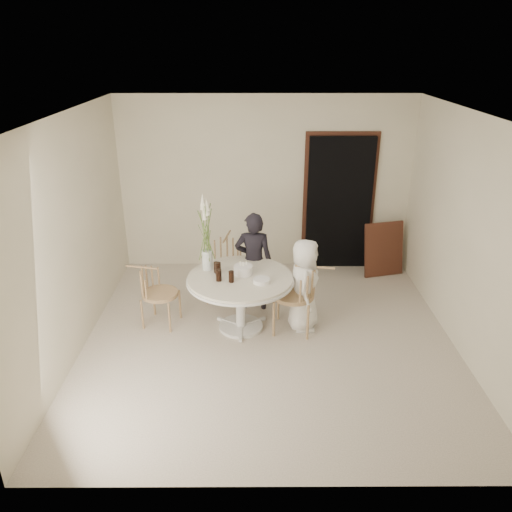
{
  "coord_description": "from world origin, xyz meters",
  "views": [
    {
      "loc": [
        -0.18,
        -5.28,
        3.41
      ],
      "look_at": [
        -0.16,
        0.3,
        0.98
      ],
      "focal_mm": 35.0,
      "sensor_mm": 36.0,
      "label": 1
    }
  ],
  "objects_px": {
    "boy": "(304,285)",
    "birthday_cake": "(243,270)",
    "chair_far": "(226,258)",
    "table": "(240,285)",
    "flower_vase": "(206,234)",
    "chair_left": "(151,287)",
    "chair_right": "(304,288)",
    "girl": "(254,262)"
  },
  "relations": [
    {
      "from": "chair_far",
      "to": "birthday_cake",
      "type": "bearing_deg",
      "value": -63.11
    },
    {
      "from": "flower_vase",
      "to": "chair_right",
      "type": "bearing_deg",
      "value": -13.02
    },
    {
      "from": "chair_right",
      "to": "birthday_cake",
      "type": "xyz_separation_m",
      "value": [
        -0.75,
        0.13,
        0.2
      ]
    },
    {
      "from": "chair_left",
      "to": "girl",
      "type": "bearing_deg",
      "value": -59.58
    },
    {
      "from": "chair_right",
      "to": "girl",
      "type": "bearing_deg",
      "value": -124.03
    },
    {
      "from": "chair_right",
      "to": "chair_left",
      "type": "bearing_deg",
      "value": -85.56
    },
    {
      "from": "chair_right",
      "to": "birthday_cake",
      "type": "height_order",
      "value": "chair_right"
    },
    {
      "from": "girl",
      "to": "boy",
      "type": "relative_size",
      "value": 1.14
    },
    {
      "from": "girl",
      "to": "boy",
      "type": "distance_m",
      "value": 0.83
    },
    {
      "from": "boy",
      "to": "chair_far",
      "type": "bearing_deg",
      "value": 54.02
    },
    {
      "from": "boy",
      "to": "birthday_cake",
      "type": "relative_size",
      "value": 5.14
    },
    {
      "from": "chair_right",
      "to": "chair_far",
      "type": "bearing_deg",
      "value": -123.58
    },
    {
      "from": "chair_left",
      "to": "boy",
      "type": "height_order",
      "value": "boy"
    },
    {
      "from": "chair_right",
      "to": "girl",
      "type": "distance_m",
      "value": 0.87
    },
    {
      "from": "table",
      "to": "birthday_cake",
      "type": "relative_size",
      "value": 5.67
    },
    {
      "from": "chair_far",
      "to": "flower_vase",
      "type": "distance_m",
      "value": 0.96
    },
    {
      "from": "chair_far",
      "to": "birthday_cake",
      "type": "xyz_separation_m",
      "value": [
        0.27,
        -0.85,
        0.22
      ]
    },
    {
      "from": "table",
      "to": "chair_right",
      "type": "distance_m",
      "value": 0.78
    },
    {
      "from": "chair_left",
      "to": "girl",
      "type": "xyz_separation_m",
      "value": [
        1.3,
        0.41,
        0.17
      ]
    },
    {
      "from": "flower_vase",
      "to": "girl",
      "type": "bearing_deg",
      "value": 28.97
    },
    {
      "from": "boy",
      "to": "birthday_cake",
      "type": "xyz_separation_m",
      "value": [
        -0.76,
        0.06,
        0.18
      ]
    },
    {
      "from": "girl",
      "to": "table",
      "type": "bearing_deg",
      "value": 76.58
    },
    {
      "from": "chair_right",
      "to": "boy",
      "type": "relative_size",
      "value": 0.76
    },
    {
      "from": "girl",
      "to": "flower_vase",
      "type": "distance_m",
      "value": 0.84
    },
    {
      "from": "chair_left",
      "to": "birthday_cake",
      "type": "height_order",
      "value": "birthday_cake"
    },
    {
      "from": "table",
      "to": "boy",
      "type": "relative_size",
      "value": 1.1
    },
    {
      "from": "table",
      "to": "chair_left",
      "type": "relative_size",
      "value": 1.66
    },
    {
      "from": "table",
      "to": "boy",
      "type": "xyz_separation_m",
      "value": [
        0.8,
        0.01,
        -0.01
      ]
    },
    {
      "from": "chair_far",
      "to": "girl",
      "type": "xyz_separation_m",
      "value": [
        0.4,
        -0.37,
        0.12
      ]
    },
    {
      "from": "boy",
      "to": "birthday_cake",
      "type": "distance_m",
      "value": 0.78
    },
    {
      "from": "chair_far",
      "to": "girl",
      "type": "bearing_deg",
      "value": -33.79
    },
    {
      "from": "birthday_cake",
      "to": "flower_vase",
      "type": "height_order",
      "value": "flower_vase"
    },
    {
      "from": "chair_right",
      "to": "girl",
      "type": "xyz_separation_m",
      "value": [
        -0.62,
        0.6,
        0.1
      ]
    },
    {
      "from": "chair_far",
      "to": "boy",
      "type": "xyz_separation_m",
      "value": [
        1.03,
        -0.9,
        0.03
      ]
    },
    {
      "from": "chair_left",
      "to": "table",
      "type": "bearing_deg",
      "value": -83.95
    },
    {
      "from": "table",
      "to": "boy",
      "type": "height_order",
      "value": "boy"
    },
    {
      "from": "chair_right",
      "to": "chair_left",
      "type": "relative_size",
      "value": 1.14
    },
    {
      "from": "girl",
      "to": "boy",
      "type": "bearing_deg",
      "value": 143.01
    },
    {
      "from": "table",
      "to": "flower_vase",
      "type": "bearing_deg",
      "value": 152.01
    },
    {
      "from": "chair_left",
      "to": "flower_vase",
      "type": "xyz_separation_m",
      "value": [
        0.72,
        0.08,
        0.68
      ]
    },
    {
      "from": "table",
      "to": "chair_left",
      "type": "xyz_separation_m",
      "value": [
        -1.14,
        0.14,
        -0.1
      ]
    },
    {
      "from": "table",
      "to": "chair_left",
      "type": "bearing_deg",
      "value": 173.01
    }
  ]
}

